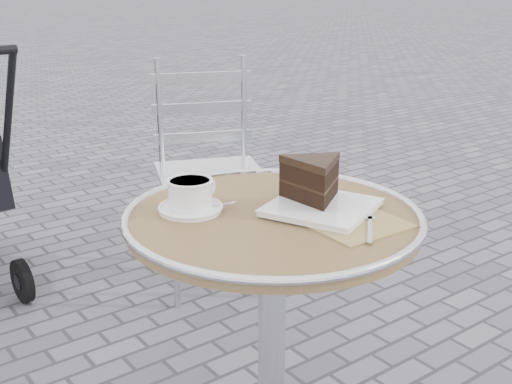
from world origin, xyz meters
TOP-DOWN VIEW (x-y plane):
  - cafe_table at (0.00, 0.00)m, footprint 0.72×0.72m
  - cappuccino_set at (-0.14, 0.14)m, footprint 0.17×0.15m
  - cake_plate_set at (0.11, -0.03)m, footprint 0.30×0.39m
  - bistro_chair at (0.51, 1.10)m, footprint 0.56×0.56m

SIDE VIEW (x-z plane):
  - cafe_table at x=0.00m, z-range 0.20..0.94m
  - bistro_chair at x=0.51m, z-range 0.11..1.06m
  - cappuccino_set at x=-0.14m, z-range 0.73..0.81m
  - cake_plate_set at x=0.11m, z-range 0.73..0.85m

